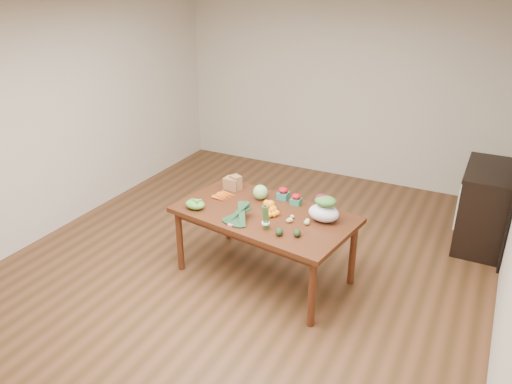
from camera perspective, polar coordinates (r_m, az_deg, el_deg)
The scene contains 26 objects.
floor at distance 5.54m, azimuth -1.25°, elevation -8.47°, with size 6.00×6.00×0.00m, color brown.
ceiling at distance 4.66m, azimuth -1.57°, elevation 20.60°, with size 5.00×6.00×0.02m, color white.
room_walls at distance 4.94m, azimuth -1.39°, elevation 4.78°, with size 5.02×6.02×2.70m.
dining_table at distance 5.20m, azimuth 0.94°, elevation -6.06°, with size 1.77×0.99×0.75m, color #4C2511.
cabinet at distance 6.35m, azimuth 24.59°, elevation -1.51°, with size 0.52×1.02×0.94m, color black.
dish_towel at distance 6.02m, azimuth 22.07°, elevation -1.58°, with size 0.02×0.28×0.45m, color white.
paper_bag at distance 5.51m, azimuth -2.75°, elevation 1.11°, with size 0.23×0.19×0.16m, color brown, non-canonical shape.
cabbage at distance 5.27m, azimuth 0.50°, elevation -0.02°, with size 0.16×0.16×0.16m, color #96BF6E.
strawberry_basket_a at distance 5.30m, azimuth 3.12°, elevation -0.26°, with size 0.11×0.11×0.10m, color #B00B18, non-canonical shape.
strawberry_basket_b at distance 5.19m, azimuth 4.59°, elevation -0.93°, with size 0.10×0.10×0.09m, color red, non-canonical shape.
orange_a at distance 5.11m, azimuth 1.23°, elevation -1.33°, with size 0.08×0.08×0.08m, color #FFA10F.
orange_b at distance 5.08m, azimuth 1.66°, elevation -1.43°, with size 0.09×0.09×0.09m, color orange.
orange_c at distance 5.00m, azimuth 2.02°, elevation -1.98°, with size 0.08×0.08×0.08m, color orange.
mandarin_cluster at distance 4.95m, azimuth 1.84°, elevation -2.18°, with size 0.18×0.18×0.09m, color orange, non-canonical shape.
carrots at distance 5.34m, azimuth -3.60°, elevation -0.49°, with size 0.22×0.22×0.03m, color orange, non-canonical shape.
snap_pea_bag at distance 5.11m, azimuth -6.97°, elevation -1.40°, with size 0.21×0.16×0.10m, color #5C9E35.
kale_bunch at distance 4.80m, azimuth -2.24°, elevation -2.61°, with size 0.32×0.40×0.16m, color black, non-canonical shape.
asparagus_bundle at distance 4.65m, azimuth 1.12°, elevation -2.90°, with size 0.08×0.08×0.25m, color #49813B, non-canonical shape.
potato_a at distance 4.83m, azimuth 3.93°, elevation -3.20°, with size 0.06×0.05×0.05m, color tan.
potato_b at distance 4.83m, azimuth 3.74°, elevation -3.29°, with size 0.05×0.04×0.04m, color tan.
potato_c at distance 4.85m, azimuth 5.92°, elevation -3.26°, with size 0.05×0.04×0.04m, color #D7C67C.
potato_d at distance 4.91m, azimuth 4.16°, elevation -2.82°, with size 0.05×0.04×0.04m, color tan.
potato_e at distance 4.80m, azimuth 5.81°, elevation -3.49°, with size 0.06×0.05×0.05m, color tan.
avocado_a at distance 4.60m, azimuth 2.67°, elevation -4.53°, with size 0.07×0.10×0.07m, color black.
avocado_b at distance 4.59m, azimuth 4.72°, elevation -4.67°, with size 0.07×0.10×0.07m, color black.
salad_bag at distance 4.85m, azimuth 7.77°, elevation -2.04°, with size 0.30×0.23×0.23m, color silver, non-canonical shape.
Camera 1 is at (2.21, -4.09, 3.02)m, focal length 35.00 mm.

